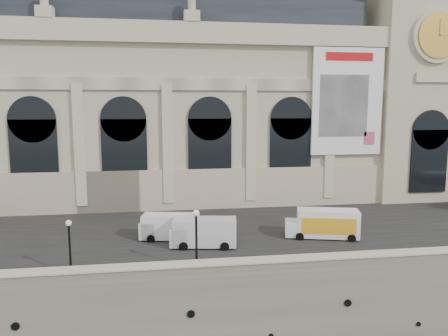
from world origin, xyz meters
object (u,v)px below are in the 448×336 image
Objects in this scene: box_truck at (323,224)px; lamp_left at (70,248)px; van_c at (167,227)px; van_b at (201,233)px; lamp_right at (196,241)px.

lamp_left reaches higher than box_truck.
van_c is 0.80× the size of box_truck.
lamp_left is (-21.99, -6.19, 0.74)m from box_truck.
van_b is at bearing 27.43° from lamp_left.
lamp_left is at bearing -132.61° from van_c.
van_b is 0.85× the size of box_truck.
van_b is 11.87m from box_truck.
van_b is 3.91m from van_c.
lamp_left is at bearing -164.27° from box_truck.
box_truck reaches higher than van_b.
box_truck is at bearing 15.73° from lamp_left.
box_truck is 1.67× the size of lamp_left.
lamp_left reaches higher than van_b.
van_c is 1.20× the size of lamp_right.
lamp_left reaches higher than van_c.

